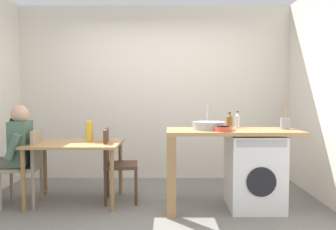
% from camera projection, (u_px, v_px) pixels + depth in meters
% --- Properties ---
extents(ground_plane, '(5.46, 5.46, 0.00)m').
position_uv_depth(ground_plane, '(149.00, 218.00, 3.53)').
color(ground_plane, slate).
extents(wall_back, '(4.60, 0.10, 2.70)m').
position_uv_depth(wall_back, '(155.00, 93.00, 5.20)').
color(wall_back, silver).
rests_on(wall_back, ground_plane).
extents(dining_table, '(1.10, 0.76, 0.74)m').
position_uv_depth(dining_table, '(76.00, 150.00, 4.01)').
color(dining_table, tan).
rests_on(dining_table, ground_plane).
extents(chair_person_seat, '(0.44, 0.44, 0.90)m').
position_uv_depth(chair_person_seat, '(28.00, 163.00, 3.93)').
color(chair_person_seat, gray).
rests_on(chair_person_seat, ground_plane).
extents(chair_opposite, '(0.44, 0.44, 0.90)m').
position_uv_depth(chair_opposite, '(116.00, 161.00, 4.06)').
color(chair_opposite, '#4C3323').
rests_on(chair_opposite, ground_plane).
extents(seated_person, '(0.52, 0.53, 1.20)m').
position_uv_depth(seated_person, '(14.00, 150.00, 3.90)').
color(seated_person, '#595651').
rests_on(seated_person, ground_plane).
extents(kitchen_counter, '(1.50, 0.68, 0.92)m').
position_uv_depth(kitchen_counter, '(214.00, 143.00, 3.80)').
color(kitchen_counter, tan).
rests_on(kitchen_counter, ground_plane).
extents(washing_machine, '(0.60, 0.61, 0.86)m').
position_uv_depth(washing_machine, '(254.00, 171.00, 3.82)').
color(washing_machine, white).
rests_on(washing_machine, ground_plane).
extents(sink_basin, '(0.38, 0.38, 0.09)m').
position_uv_depth(sink_basin, '(210.00, 126.00, 3.79)').
color(sink_basin, '#9EA0A5').
rests_on(sink_basin, kitchen_counter).
extents(tap, '(0.02, 0.02, 0.28)m').
position_uv_depth(tap, '(208.00, 116.00, 3.96)').
color(tap, '#B2B2B7').
rests_on(tap, kitchen_counter).
extents(bottle_tall_green, '(0.07, 0.07, 0.19)m').
position_uv_depth(bottle_tall_green, '(230.00, 121.00, 3.94)').
color(bottle_tall_green, brown).
rests_on(bottle_tall_green, kitchen_counter).
extents(bottle_squat_brown, '(0.06, 0.06, 0.20)m').
position_uv_depth(bottle_squat_brown, '(238.00, 120.00, 4.01)').
color(bottle_squat_brown, silver).
rests_on(bottle_squat_brown, kitchen_counter).
extents(mixing_bowl, '(0.19, 0.19, 0.05)m').
position_uv_depth(mixing_bowl, '(224.00, 129.00, 3.59)').
color(mixing_bowl, '#D84C38').
rests_on(mixing_bowl, kitchen_counter).
extents(utensil_crock, '(0.11, 0.11, 0.30)m').
position_uv_depth(utensil_crock, '(286.00, 123.00, 3.84)').
color(utensil_crock, gray).
rests_on(utensil_crock, kitchen_counter).
extents(vase, '(0.09, 0.09, 0.25)m').
position_uv_depth(vase, '(90.00, 131.00, 4.09)').
color(vase, gold).
rests_on(vase, dining_table).
extents(scissors, '(0.15, 0.06, 0.01)m').
position_uv_depth(scissors, '(230.00, 130.00, 3.69)').
color(scissors, '#B2B2B7').
rests_on(scissors, kitchen_counter).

